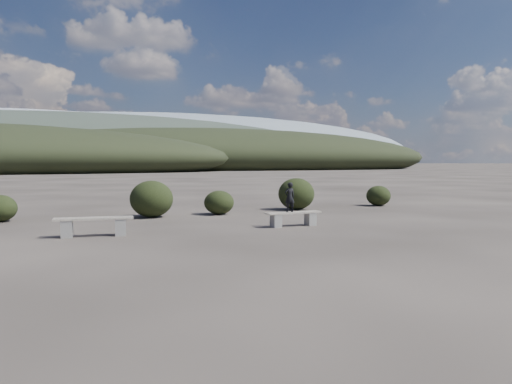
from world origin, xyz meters
name	(u,v)px	position (x,y,z in m)	size (l,w,h in m)	color
ground	(300,261)	(0.00, 0.00, 0.00)	(1200.00, 1200.00, 0.00)	#28231F
bench_left	(94,225)	(-3.34, 4.75, 0.29)	(1.95, 0.61, 0.48)	gray
bench_right	(293,218)	(2.18, 4.61, 0.26)	(1.71, 0.40, 0.42)	gray
seated_person	(290,197)	(2.06, 4.61, 0.85)	(0.31, 0.21, 0.86)	black
shrub_a	(0,208)	(-5.82, 9.10, 0.42)	(1.04, 1.04, 0.85)	black
shrub_b	(151,199)	(-1.18, 8.58, 0.62)	(1.45, 1.45, 1.24)	black
shrub_c	(219,202)	(1.22, 8.59, 0.43)	(1.07, 1.07, 0.85)	black
shrub_d	(296,194)	(4.57, 9.13, 0.62)	(1.42, 1.42, 1.24)	black
shrub_e	(378,196)	(8.63, 9.37, 0.43)	(1.03, 1.03, 0.86)	black
mountain_ridges	(45,148)	(-7.48, 339.06, 10.84)	(500.00, 400.00, 56.00)	black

